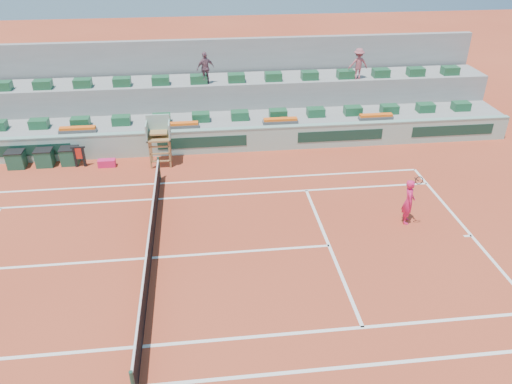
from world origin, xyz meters
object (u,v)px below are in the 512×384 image
(player_bag, at_px, (107,163))
(drink_cooler_a, at_px, (70,156))
(umpire_chair, at_px, (159,134))
(tennis_player, at_px, (409,201))

(player_bag, distance_m, drink_cooler_a, 1.85)
(umpire_chair, bearing_deg, drink_cooler_a, 173.62)
(player_bag, height_order, tennis_player, tennis_player)
(tennis_player, bearing_deg, player_bag, 153.08)
(player_bag, height_order, umpire_chair, umpire_chair)
(umpire_chair, bearing_deg, tennis_player, -32.67)
(drink_cooler_a, bearing_deg, tennis_player, -25.58)
(umpire_chair, xyz_separation_m, drink_cooler_a, (-4.34, 0.48, -1.12))
(player_bag, height_order, drink_cooler_a, drink_cooler_a)
(umpire_chair, height_order, drink_cooler_a, umpire_chair)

